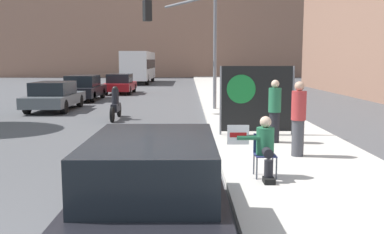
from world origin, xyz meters
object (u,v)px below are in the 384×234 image
object	(u,v)px
protest_banner	(256,99)
parked_car_curbside	(153,190)
city_bus_on_road	(139,65)
car_on_road_midblock	(84,88)
traffic_light_pole	(189,33)
car_on_road_nearest	(54,96)
pedestrian_behind	(275,111)
car_on_road_distant	(120,84)
jogger_on_sidewalk	(298,118)
seated_protester	(265,146)
motorcycle_on_road	(116,105)

from	to	relation	value
protest_banner	parked_car_curbside	bearing A→B (deg)	-108.53
city_bus_on_road	car_on_road_midblock	bearing A→B (deg)	-93.48
traffic_light_pole	car_on_road_nearest	distance (m)	7.08
pedestrian_behind	car_on_road_distant	xyz separation A→B (m)	(-7.17, 18.83, -0.30)
car_on_road_distant	protest_banner	bearing A→B (deg)	-68.70
jogger_on_sidewalk	pedestrian_behind	bearing A→B (deg)	-99.09
seated_protester	jogger_on_sidewalk	distance (m)	2.19
traffic_light_pole	protest_banner	bearing A→B (deg)	-72.28
jogger_on_sidewalk	city_bus_on_road	distance (m)	35.25
car_on_road_distant	city_bus_on_road	xyz separation A→B (m)	(-0.23, 13.90, 1.13)
jogger_on_sidewalk	traffic_light_pole	world-z (taller)	traffic_light_pole
car_on_road_nearest	motorcycle_on_road	size ratio (longest dim) A/B	2.00
pedestrian_behind	car_on_road_nearest	xyz separation A→B (m)	(-8.68, 8.70, -0.32)
parked_car_curbside	seated_protester	bearing A→B (deg)	54.23
protest_banner	city_bus_on_road	bearing A→B (deg)	102.68
pedestrian_behind	car_on_road_midblock	world-z (taller)	pedestrian_behind
pedestrian_behind	car_on_road_distant	distance (m)	20.15
city_bus_on_road	motorcycle_on_road	xyz separation A→B (m)	(2.13, -27.15, -1.27)
jogger_on_sidewalk	city_bus_on_road	world-z (taller)	city_bus_on_road
car_on_road_nearest	car_on_road_distant	bearing A→B (deg)	81.50
protest_banner	motorcycle_on_road	xyz separation A→B (m)	(-4.96, 4.35, -0.66)
car_on_road_distant	jogger_on_sidewalk	bearing A→B (deg)	-70.19
protest_banner	seated_protester	bearing A→B (deg)	-96.98
seated_protester	pedestrian_behind	world-z (taller)	pedestrian_behind
jogger_on_sidewalk	car_on_road_distant	world-z (taller)	jogger_on_sidewalk
protest_banner	car_on_road_nearest	bearing A→B (deg)	138.29
parked_car_curbside	car_on_road_nearest	world-z (taller)	parked_car_curbside
car_on_road_distant	motorcycle_on_road	size ratio (longest dim) A/B	1.91
pedestrian_behind	city_bus_on_road	bearing A→B (deg)	107.77
traffic_light_pole	city_bus_on_road	distance (m)	25.78
pedestrian_behind	city_bus_on_road	xyz separation A→B (m)	(-7.40, 32.73, 0.83)
car_on_road_nearest	car_on_road_midblock	bearing A→B (deg)	88.45
seated_protester	car_on_road_midblock	distance (m)	18.98
car_on_road_distant	pedestrian_behind	bearing A→B (deg)	-69.16
traffic_light_pole	car_on_road_nearest	xyz separation A→B (m)	(-6.37, 1.19, -2.87)
parked_car_curbside	city_bus_on_road	bearing A→B (deg)	96.74
seated_protester	parked_car_curbside	distance (m)	3.26
jogger_on_sidewalk	car_on_road_nearest	world-z (taller)	jogger_on_sidewalk
car_on_road_midblock	city_bus_on_road	world-z (taller)	city_bus_on_road
jogger_on_sidewalk	parked_car_curbside	world-z (taller)	jogger_on_sidewalk
protest_banner	car_on_road_midblock	xyz separation A→B (m)	(-8.24, 12.59, -0.49)
protest_banner	car_on_road_distant	xyz separation A→B (m)	(-6.86, 17.60, -0.52)
seated_protester	traffic_light_pole	size ratio (longest dim) A/B	0.24
seated_protester	motorcycle_on_road	world-z (taller)	motorcycle_on_road
city_bus_on_road	motorcycle_on_road	bearing A→B (deg)	-85.52
protest_banner	traffic_light_pole	bearing A→B (deg)	107.72
seated_protester	car_on_road_nearest	world-z (taller)	car_on_road_nearest
car_on_road_midblock	motorcycle_on_road	xyz separation A→B (m)	(3.28, -8.24, -0.17)
jogger_on_sidewalk	car_on_road_nearest	distance (m)	13.68
car_on_road_distant	motorcycle_on_road	distance (m)	13.39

